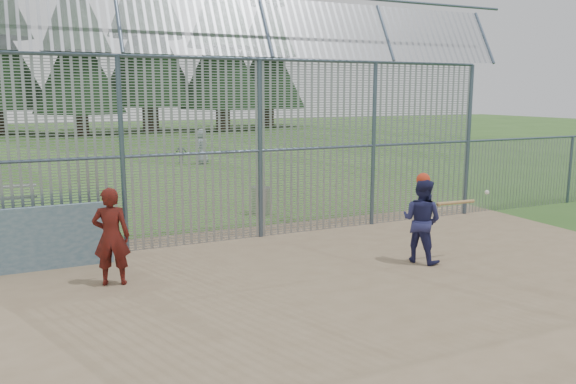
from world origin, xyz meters
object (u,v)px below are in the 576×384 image
batter (422,221)px  onlooker (111,236)px  trash_can (261,200)px  dugout_wall (42,238)px

batter → onlooker: size_ratio=0.97×
trash_can → dugout_wall: bearing=-152.0°
dugout_wall → onlooker: bearing=-52.1°
onlooker → dugout_wall: bearing=-36.1°
onlooker → trash_can: onlooker is taller
batter → onlooker: onlooker is taller
dugout_wall → batter: batter is taller
dugout_wall → onlooker: size_ratio=1.47×
batter → dugout_wall: bearing=42.7°
dugout_wall → batter: (6.72, -2.50, 0.22)m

